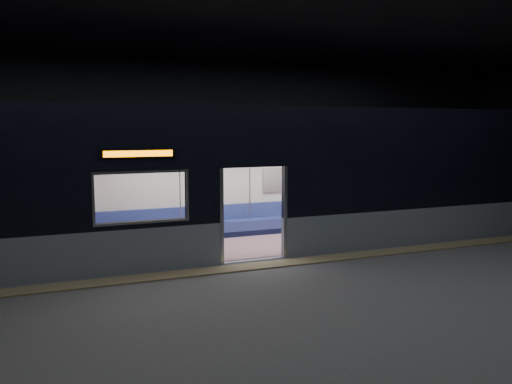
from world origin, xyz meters
TOP-DOWN VIEW (x-y plane):
  - station_floor at (0.00, 0.00)m, footprint 24.00×14.00m
  - station_envelope at (0.00, 0.00)m, footprint 24.00×14.00m
  - tactile_strip at (0.00, 0.55)m, footprint 22.80×0.50m
  - metro_car at (-0.00, 2.54)m, footprint 18.00×3.04m
  - passenger at (3.66, 3.55)m, footprint 0.40×0.69m
  - handbag at (3.66, 3.32)m, footprint 0.29×0.25m
  - transit_map at (1.92, 3.85)m, footprint 0.90×0.03m

SIDE VIEW (x-z plane):
  - station_floor at x=0.00m, z-range -0.01..0.00m
  - tactile_strip at x=0.00m, z-range 0.00..0.03m
  - handbag at x=3.66m, z-range 0.61..0.75m
  - passenger at x=3.66m, z-range 0.11..1.49m
  - transit_map at x=1.92m, z-range 1.15..1.73m
  - metro_car at x=0.00m, z-range 0.17..3.52m
  - station_envelope at x=0.00m, z-range 1.16..6.16m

